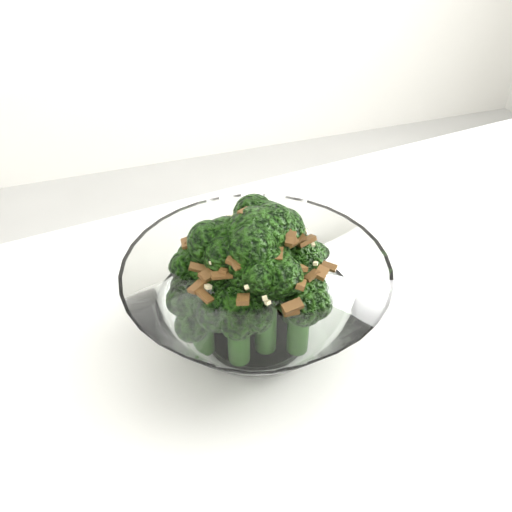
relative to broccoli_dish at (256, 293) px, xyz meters
name	(u,v)px	position (x,y,z in m)	size (l,w,h in m)	color
broccoli_dish	(256,293)	(0.00, 0.00, 0.00)	(0.23, 0.23, 0.14)	white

